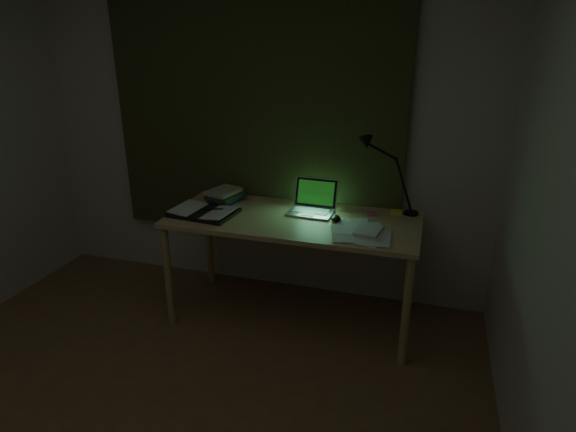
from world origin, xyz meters
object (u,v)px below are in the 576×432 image
at_px(loose_papers, 361,229).
at_px(desk, 293,269).
at_px(open_textbook, 204,212).
at_px(desk_lamp, 415,177).
at_px(book_stack, 225,195).
at_px(laptop, 311,199).

bearing_deg(loose_papers, desk, 169.52).
height_order(open_textbook, loose_papers, open_textbook).
bearing_deg(open_textbook, desk_lamp, 22.11).
bearing_deg(desk_lamp, loose_papers, -122.81).
height_order(book_stack, loose_papers, book_stack).
bearing_deg(loose_papers, open_textbook, -178.70).
bearing_deg(loose_papers, desk_lamp, 53.36).
bearing_deg(loose_papers, book_stack, 165.58).
bearing_deg(book_stack, desk, -17.55).
relative_size(laptop, open_textbook, 0.79).
height_order(open_textbook, desk_lamp, desk_lamp).
distance_m(open_textbook, desk_lamp, 1.44).
bearing_deg(laptop, book_stack, 176.17).
xyz_separation_m(book_stack, loose_papers, (1.04, -0.27, -0.04)).
bearing_deg(book_stack, laptop, -6.33).
height_order(open_textbook, book_stack, book_stack).
height_order(laptop, loose_papers, laptop).
xyz_separation_m(laptop, desk_lamp, (0.66, 0.19, 0.16)).
bearing_deg(desk_lamp, open_textbook, -159.58).
bearing_deg(open_textbook, desk, 15.98).
bearing_deg(desk_lamp, laptop, -160.51).
relative_size(laptop, loose_papers, 0.98).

